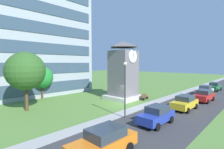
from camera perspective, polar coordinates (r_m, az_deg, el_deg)
ground_plane at (r=23.35m, az=3.31°, el=-10.10°), size 160.00×160.00×0.00m
street_asphalt at (r=19.80m, az=19.68°, el=-12.88°), size 120.00×7.20×0.01m
kerb_strip at (r=21.82m, az=8.79°, el=-11.13°), size 120.00×1.60×0.01m
office_building at (r=35.78m, az=-25.93°, el=12.44°), size 18.98×12.93×22.40m
clock_tower at (r=26.43m, az=3.83°, el=0.28°), size 4.73×4.73×9.02m
park_bench at (r=26.64m, az=10.98°, el=-7.39°), size 1.85×0.75×0.88m
street_lamp at (r=17.21m, az=4.46°, el=-3.02°), size 0.36×0.36×5.75m
tree_near_tower at (r=28.98m, az=-22.67°, el=-0.93°), size 3.50×3.50×5.12m
tree_by_building at (r=22.09m, az=-27.19°, el=1.02°), size 4.47×4.47×6.95m
parked_car_orange at (r=11.06m, az=-2.77°, el=-21.71°), size 4.54×2.13×1.69m
parked_car_blue at (r=16.51m, az=14.80°, el=-13.08°), size 4.13×2.03×1.69m
parked_car_yellow at (r=22.53m, az=23.34°, el=-8.68°), size 4.34×2.14×1.69m
parked_car_red at (r=28.52m, az=28.61°, el=-6.23°), size 4.62×2.18×1.69m
parked_car_white at (r=34.10m, az=29.00°, el=-4.66°), size 4.11×2.04×1.69m
parked_car_green at (r=40.55m, az=31.36°, el=-3.45°), size 4.53×2.04×1.69m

